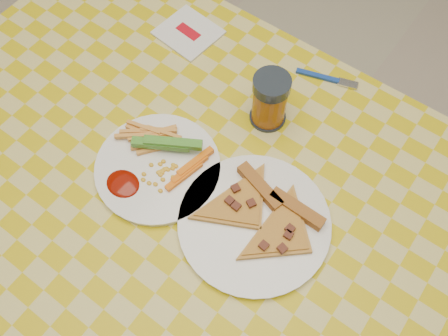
{
  "coord_description": "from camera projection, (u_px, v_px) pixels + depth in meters",
  "views": [
    {
      "loc": [
        0.27,
        -0.28,
        1.58
      ],
      "look_at": [
        0.01,
        0.07,
        0.78
      ],
      "focal_mm": 40.0,
      "sensor_mm": 36.0,
      "label": 1
    }
  ],
  "objects": [
    {
      "name": "ground",
      "position": [
        207.0,
        300.0,
        1.57
      ],
      "size": [
        8.0,
        8.0,
        0.0
      ],
      "primitive_type": "plane",
      "color": "beige",
      "rests_on": "ground"
    },
    {
      "name": "table",
      "position": [
        197.0,
        215.0,
        0.97
      ],
      "size": [
        1.28,
        0.88,
        0.76
      ],
      "color": "silver",
      "rests_on": "ground"
    },
    {
      "name": "plate_left",
      "position": [
        158.0,
        168.0,
        0.93
      ],
      "size": [
        0.27,
        0.27,
        0.01
      ],
      "primitive_type": "cylinder",
      "rotation": [
        0.0,
        0.0,
        0.19
      ],
      "color": "white",
      "rests_on": "table"
    },
    {
      "name": "plate_right",
      "position": [
        254.0,
        223.0,
        0.88
      ],
      "size": [
        0.32,
        0.32,
        0.01
      ],
      "primitive_type": "cylinder",
      "rotation": [
        0.0,
        0.0,
        0.24
      ],
      "color": "white",
      "rests_on": "table"
    },
    {
      "name": "fries_veggies",
      "position": [
        159.0,
        155.0,
        0.93
      ],
      "size": [
        0.2,
        0.18,
        0.04
      ],
      "color": "gold",
      "rests_on": "plate_left"
    },
    {
      "name": "pizza_slices",
      "position": [
        261.0,
        215.0,
        0.87
      ],
      "size": [
        0.25,
        0.23,
        0.02
      ],
      "color": "gold",
      "rests_on": "plate_right"
    },
    {
      "name": "drink_glass",
      "position": [
        270.0,
        100.0,
        0.94
      ],
      "size": [
        0.07,
        0.07,
        0.12
      ],
      "color": "black",
      "rests_on": "table"
    },
    {
      "name": "napkin",
      "position": [
        188.0,
        33.0,
        1.1
      ],
      "size": [
        0.14,
        0.13,
        0.01
      ],
      "rotation": [
        0.0,
        0.0,
        -0.1
      ],
      "color": "silver",
      "rests_on": "table"
    },
    {
      "name": "fork",
      "position": [
        328.0,
        78.0,
        1.04
      ],
      "size": [
        0.13,
        0.05,
        0.01
      ],
      "rotation": [
        0.0,
        0.0,
        0.3
      ],
      "color": "navy",
      "rests_on": "table"
    }
  ]
}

